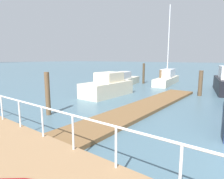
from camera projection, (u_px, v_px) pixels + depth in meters
The scene contains 9 objects.
floating_dock at pixel (144, 107), 11.81m from camera, with size 14.30×2.00×0.18m, color brown.
boardwalk_railing at pixel (1, 101), 8.33m from camera, with size 0.06×31.15×1.08m.
dock_piling_0 at pixel (144, 73), 23.50m from camera, with size 0.28×0.28×2.48m, color #473826.
dock_piling_1 at pixel (160, 77), 22.21m from camera, with size 0.28×0.28×1.74m, color brown.
dock_piling_2 at pixel (200, 83), 15.69m from camera, with size 0.33×0.33×2.09m, color brown.
dock_piling_4 at pixel (48, 94), 10.33m from camera, with size 0.26×0.26×2.35m, color brown.
moored_boat_2 at pixel (167, 78), 22.96m from camera, with size 7.15×2.46×9.06m.
moored_boat_3 at pixel (107, 87), 15.83m from camera, with size 4.76×2.08×1.93m.
moored_boat_4 at pixel (123, 80), 21.53m from camera, with size 7.23×2.92×1.60m.
Camera 1 is at (-6.66, 1.56, 3.06)m, focal length 30.68 mm.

